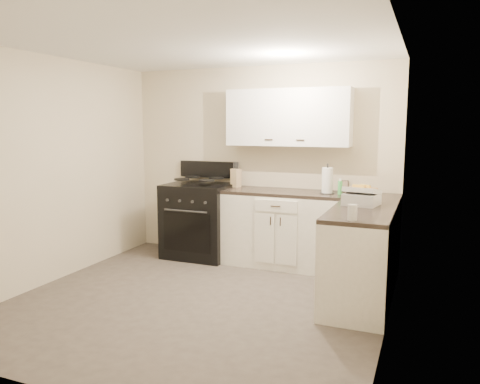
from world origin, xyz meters
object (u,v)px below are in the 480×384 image
at_px(wicker_basket, 362,192).
at_px(knife_block, 236,178).
at_px(countertop_grill, 361,199).
at_px(stove, 200,222).
at_px(paper_towel, 327,181).

bearing_deg(wicker_basket, knife_block, 173.81).
bearing_deg(countertop_grill, stove, 173.25).
xyz_separation_m(knife_block, paper_towel, (1.24, -0.15, 0.03)).
distance_m(stove, countertop_grill, 2.34).
bearing_deg(paper_towel, stove, -179.77).
xyz_separation_m(paper_towel, wicker_basket, (0.41, -0.03, -0.10)).
bearing_deg(wicker_basket, countertop_grill, -82.94).
distance_m(wicker_basket, countertop_grill, 0.64).
relative_size(stove, countertop_grill, 3.18).
height_order(paper_towel, wicker_basket, paper_towel).
relative_size(paper_towel, countertop_grill, 0.95).
bearing_deg(wicker_basket, paper_towel, 175.70).
xyz_separation_m(stove, knife_block, (0.46, 0.15, 0.60)).
bearing_deg(knife_block, wicker_basket, 12.48).
xyz_separation_m(wicker_basket, countertop_grill, (0.08, -0.63, 0.01)).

